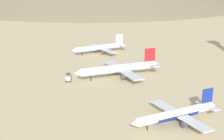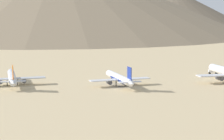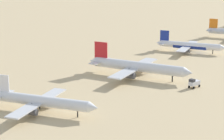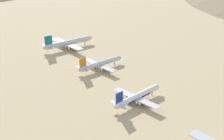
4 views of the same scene
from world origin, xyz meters
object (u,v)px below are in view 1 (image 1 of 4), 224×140
object	(u,v)px
parked_jet_0	(100,47)
parked_jet_1	(120,69)
parked_jet_2	(177,114)
service_truck	(68,77)

from	to	relation	value
parked_jet_0	parked_jet_1	xyz separation A→B (m)	(9.35, 57.21, 0.76)
parked_jet_0	parked_jet_2	xyz separation A→B (m)	(12.29, 118.03, -0.31)
parked_jet_0	parked_jet_1	bearing A→B (deg)	80.71
parked_jet_0	parked_jet_1	distance (m)	57.97
parked_jet_0	parked_jet_1	world-z (taller)	parked_jet_1
parked_jet_1	service_truck	xyz separation A→B (m)	(27.52, -3.37, -2.73)
parked_jet_1	parked_jet_2	bearing A→B (deg)	87.24
parked_jet_1	service_truck	distance (m)	27.86
service_truck	parked_jet_2	bearing A→B (deg)	110.96
parked_jet_1	service_truck	size ratio (longest dim) A/B	8.77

